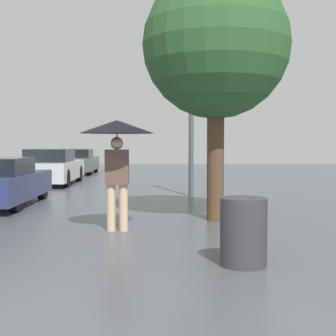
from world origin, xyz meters
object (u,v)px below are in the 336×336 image
at_px(parked_car_third, 51,168).
at_px(tree, 216,46).
at_px(parked_car_farthest, 75,162).
at_px(street_lamp, 191,102).
at_px(trash_bin, 244,232).
at_px(pedestrian, 117,138).

bearing_deg(parked_car_third, tree, -59.09).
bearing_deg(parked_car_farthest, parked_car_third, -88.70).
distance_m(street_lamp, trash_bin, 7.72).
height_order(parked_car_farthest, tree, tree).
height_order(parked_car_farthest, trash_bin, parked_car_farthest).
distance_m(parked_car_third, street_lamp, 6.49).
relative_size(parked_car_third, trash_bin, 5.28).
relative_size(parked_car_third, street_lamp, 1.06).
distance_m(parked_car_third, trash_bin, 12.35).
height_order(parked_car_farthest, street_lamp, street_lamp).
xyz_separation_m(parked_car_third, parked_car_farthest, (-0.13, 5.83, -0.02)).
bearing_deg(tree, trash_bin, -91.56).
relative_size(pedestrian, street_lamp, 0.45).
bearing_deg(street_lamp, pedestrian, -107.58).
distance_m(pedestrian, parked_car_third, 9.69).
xyz_separation_m(pedestrian, parked_car_third, (-3.09, 9.14, -0.95)).
height_order(tree, street_lamp, tree).
distance_m(pedestrian, street_lamp, 5.50).
bearing_deg(street_lamp, parked_car_third, 139.80).
bearing_deg(pedestrian, parked_car_farthest, 102.13).
bearing_deg(pedestrian, tree, 30.23).
xyz_separation_m(street_lamp, trash_bin, (0.05, -7.40, -2.19)).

